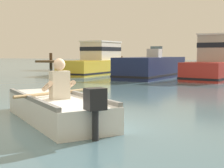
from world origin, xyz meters
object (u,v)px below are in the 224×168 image
(moored_boat_yellow, at_px, (98,62))
(moored_boat_navy, at_px, (151,68))
(rowboat_with_person, at_px, (56,107))
(moored_boat_red, at_px, (216,63))

(moored_boat_yellow, distance_m, moored_boat_navy, 4.37)
(moored_boat_navy, bearing_deg, rowboat_with_person, -79.89)
(moored_boat_red, bearing_deg, rowboat_with_person, -95.44)
(rowboat_with_person, distance_m, moored_boat_yellow, 14.50)
(rowboat_with_person, xyz_separation_m, moored_boat_navy, (-2.04, 11.47, 0.27))
(moored_boat_navy, height_order, moored_boat_red, moored_boat_red)
(rowboat_with_person, bearing_deg, moored_boat_navy, 100.11)
(moored_boat_yellow, height_order, moored_boat_red, moored_boat_red)
(rowboat_with_person, xyz_separation_m, moored_boat_yellow, (-6.07, 13.15, 0.50))
(moored_boat_yellow, bearing_deg, rowboat_with_person, -65.22)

